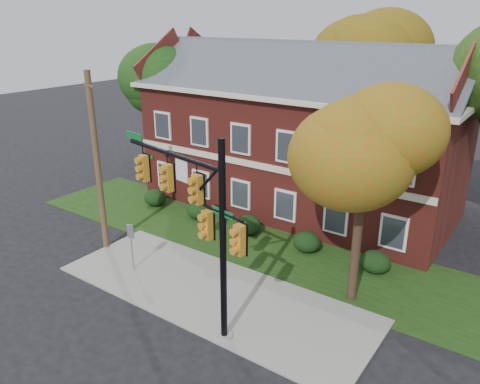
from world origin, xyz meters
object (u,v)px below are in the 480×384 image
Objects in this scene: hedge_left at (198,210)px; hedge_center at (249,225)px; tree_far_rear at (375,51)px; sign_post at (131,240)px; tree_near_right at (371,145)px; hedge_right at (307,242)px; traffic_signal at (197,211)px; tree_left_rear at (164,85)px; apartment_building at (299,126)px; hedge_far_left at (155,198)px; hedge_far_right at (375,262)px; utility_pole at (97,163)px.

hedge_left is 1.00× the size of hedge_center.
sign_post is (-3.51, -19.35, -7.28)m from tree_far_rear.
tree_near_right reaches higher than sign_post.
traffic_signal is (-0.61, -7.50, 4.12)m from hedge_right.
tree_left_rear is (-13.23, 4.14, 6.16)m from hedge_right.
traffic_signal is (2.89, -7.50, 4.12)m from hedge_center.
apartment_building reaches higher than tree_near_right.
tree_near_right is (7.22, -8.09, 1.68)m from apartment_building.
sign_post is at bearing -100.66° from apartment_building.
hedge_far_right is at bearing 0.00° from hedge_far_left.
hedge_right is 0.19× the size of traffic_signal.
hedge_center is at bearing 180.00° from hedge_right.
traffic_signal is 8.14m from utility_pole.
hedge_right is 8.51m from sign_post.
traffic_signal reaches higher than hedge_far_right.
utility_pole reaches higher than hedge_center.
sign_post is at bearing -159.97° from tree_near_right.
utility_pole is at bearing -132.34° from hedge_center.
hedge_center is 9.90m from tree_near_right.
tree_near_right reaches higher than hedge_right.
traffic_signal is at bearing -94.65° from hedge_right.
tree_left_rear is 13.84m from sign_post.
hedge_right is 0.16× the size of tree_left_rear.
hedge_far_right is 0.12× the size of tree_far_rear.
hedge_right is 0.61× the size of sign_post.
sign_post is (-2.17, -6.26, 1.04)m from hedge_center.
hedge_far_left is 15.75m from tree_near_right.
hedge_far_left is 1.00× the size of hedge_right.
hedge_right and hedge_far_right have the same top height.
tree_left_rear is at bearing -141.03° from tree_far_rear.
tree_far_rear reaches higher than hedge_far_left.
hedge_right is 8.58m from traffic_signal.
utility_pole reaches higher than traffic_signal.
utility_pole is at bearing -167.75° from tree_near_right.
tree_near_right is 1.15× the size of traffic_signal.
hedge_center and hedge_right have the same top height.
traffic_signal is at bearing -132.91° from tree_near_right.
hedge_far_right is at bearing -66.63° from tree_far_rear.
sign_post is (-2.17, -11.51, -3.42)m from apartment_building.
tree_near_right is 17.12m from tree_far_rear.
traffic_signal is at bearing -49.56° from hedge_left.
hedge_far_right is at bearing 94.52° from tree_near_right.
apartment_building is 1.63× the size of tree_far_rear.
tree_left_rear is 1.19× the size of traffic_signal.
hedge_right is at bearing -80.64° from tree_far_rear.
hedge_right is at bearing -56.33° from apartment_building.
tree_near_right is (14.22, -2.83, 6.14)m from hedge_far_left.
hedge_far_right is at bearing 0.00° from hedge_right.
tree_near_right is at bearing 58.16° from traffic_signal.
hedge_right is at bearing -17.37° from tree_left_rear.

